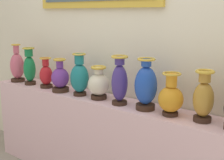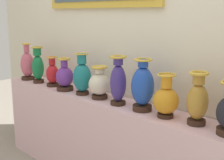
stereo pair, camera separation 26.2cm
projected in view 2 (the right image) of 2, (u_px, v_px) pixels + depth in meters
name	position (u px, v px, depth m)	size (l,w,h in m)	color
display_shelf	(112.00, 146.00, 2.75)	(2.86, 0.34, 0.82)	beige
back_wall	(130.00, 16.00, 2.68)	(4.21, 0.14, 3.02)	beige
vase_rose	(27.00, 65.00, 3.47)	(0.15, 0.15, 0.40)	#382319
vase_emerald	(38.00, 66.00, 3.30)	(0.12, 0.12, 0.38)	#382319
vase_crimson	(53.00, 74.00, 3.16)	(0.13, 0.13, 0.30)	#382319
vase_violet	(65.00, 77.00, 2.99)	(0.17, 0.17, 0.31)	#382319
vase_teal	(82.00, 76.00, 2.83)	(0.17, 0.17, 0.38)	#382319
vase_ivory	(99.00, 84.00, 2.70)	(0.19, 0.19, 0.29)	#382319
vase_indigo	(118.00, 82.00, 2.51)	(0.14, 0.14, 0.40)	#382319
vase_sapphire	(143.00, 87.00, 2.36)	(0.17, 0.17, 0.40)	#382319
vase_amber	(166.00, 99.00, 2.21)	(0.18, 0.18, 0.31)	#382319
vase_ochre	(198.00, 100.00, 2.06)	(0.14, 0.14, 0.36)	#382319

